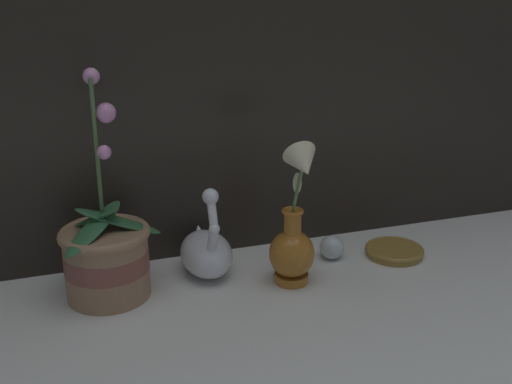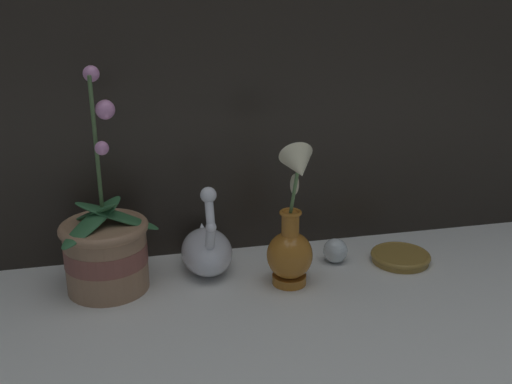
{
  "view_description": "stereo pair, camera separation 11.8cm",
  "coord_description": "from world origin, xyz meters",
  "px_view_note": "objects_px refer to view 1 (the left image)",
  "views": [
    {
      "loc": [
        -0.39,
        -1.0,
        0.61
      ],
      "look_at": [
        -0.02,
        0.13,
        0.19
      ],
      "focal_mm": 42.0,
      "sensor_mm": 36.0,
      "label": 1
    },
    {
      "loc": [
        -0.28,
        -1.03,
        0.61
      ],
      "look_at": [
        -0.02,
        0.13,
        0.19
      ],
      "focal_mm": 42.0,
      "sensor_mm": 36.0,
      "label": 2
    }
  ],
  "objects_px": {
    "amber_dish": "(394,251)",
    "swan_figurine": "(206,250)",
    "glass_sphere": "(332,247)",
    "orchid_potted_plant": "(106,255)",
    "blue_vase": "(294,238)"
  },
  "relations": [
    {
      "from": "amber_dish",
      "to": "swan_figurine",
      "type": "bearing_deg",
      "value": 172.93
    },
    {
      "from": "glass_sphere",
      "to": "amber_dish",
      "type": "distance_m",
      "value": 0.15
    },
    {
      "from": "orchid_potted_plant",
      "to": "amber_dish",
      "type": "distance_m",
      "value": 0.66
    },
    {
      "from": "swan_figurine",
      "to": "glass_sphere",
      "type": "xyz_separation_m",
      "value": [
        0.29,
        -0.02,
        -0.03
      ]
    },
    {
      "from": "orchid_potted_plant",
      "to": "amber_dish",
      "type": "height_order",
      "value": "orchid_potted_plant"
    },
    {
      "from": "blue_vase",
      "to": "glass_sphere",
      "type": "height_order",
      "value": "blue_vase"
    },
    {
      "from": "blue_vase",
      "to": "orchid_potted_plant",
      "type": "bearing_deg",
      "value": 169.04
    },
    {
      "from": "orchid_potted_plant",
      "to": "blue_vase",
      "type": "relative_size",
      "value": 1.43
    },
    {
      "from": "blue_vase",
      "to": "glass_sphere",
      "type": "xyz_separation_m",
      "value": [
        0.13,
        0.08,
        -0.08
      ]
    },
    {
      "from": "orchid_potted_plant",
      "to": "glass_sphere",
      "type": "xyz_separation_m",
      "value": [
        0.51,
        0.01,
        -0.06
      ]
    },
    {
      "from": "glass_sphere",
      "to": "amber_dish",
      "type": "bearing_deg",
      "value": -12.1
    },
    {
      "from": "amber_dish",
      "to": "blue_vase",
      "type": "bearing_deg",
      "value": -169.26
    },
    {
      "from": "blue_vase",
      "to": "glass_sphere",
      "type": "distance_m",
      "value": 0.17
    },
    {
      "from": "orchid_potted_plant",
      "to": "glass_sphere",
      "type": "relative_size",
      "value": 8.24
    },
    {
      "from": "swan_figurine",
      "to": "amber_dish",
      "type": "distance_m",
      "value": 0.45
    }
  ]
}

